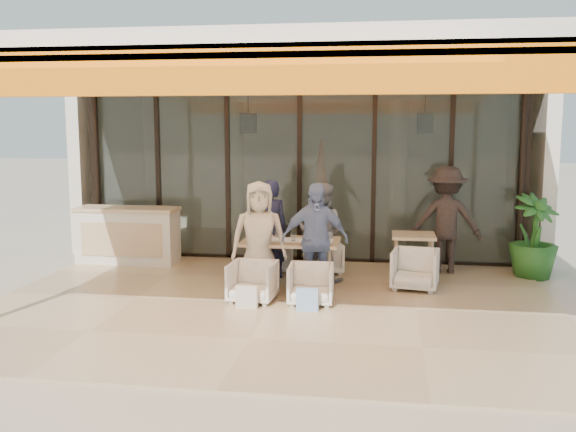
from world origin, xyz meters
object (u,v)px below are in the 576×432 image
host_counter (128,235)px  dining_table (291,244)px  chair_near_right (311,282)px  standing_woman (446,220)px  diner_navy (270,230)px  chair_near_left (253,280)px  side_table (413,241)px  chair_far_right (323,256)px  diner_cream (259,238)px  side_chair (415,268)px  potted_palm (534,236)px  diner_periwinkle (315,240)px  diner_grey (321,232)px  chair_far_left (275,254)px

host_counter → dining_table: (3.18, -1.21, 0.16)m
chair_near_right → standing_woman: standing_woman is taller
diner_navy → standing_woman: standing_woman is taller
chair_near_left → side_table: bearing=41.9°
chair_near_left → diner_navy: size_ratio=0.40×
chair_far_right → diner_cream: diner_cream is taller
side_chair → potted_palm: bearing=37.7°
diner_navy → potted_palm: (4.30, 0.73, -0.13)m
dining_table → chair_near_right: 1.11m
host_counter → diner_periwinkle: (3.60, -1.66, 0.31)m
side_table → potted_palm: 2.00m
dining_table → side_table: dining_table is taller
dining_table → side_chair: 1.95m
dining_table → diner_periwinkle: diner_periwinkle is taller
chair_far_right → chair_near_right: 1.90m
side_chair → standing_woman: (0.56, 1.22, 0.57)m
chair_far_right → diner_navy: bearing=12.8°
side_table → standing_woman: bearing=40.2°
diner_cream → potted_palm: size_ratio=1.22×
diner_navy → side_chair: diner_navy is taller
chair_near_right → diner_navy: diner_navy is taller
diner_navy → chair_near_left: bearing=72.8°
chair_far_right → chair_near_right: bearing=72.0°
chair_near_left → side_table: 2.95m
chair_near_right → standing_woman: size_ratio=0.35×
chair_far_right → diner_cream: size_ratio=0.36×
diner_periwinkle → standing_woman: (2.05, 1.76, 0.07)m
dining_table → chair_near_right: (0.43, -0.96, -0.37)m
chair_near_left → diner_grey: (0.84, 1.40, 0.48)m
host_counter → dining_table: 3.40m
chair_far_left → potted_palm: potted_palm is taller
diner_navy → standing_woman: size_ratio=0.90×
chair_near_right → diner_grey: bearing=87.8°
diner_navy → diner_cream: (0.00, -0.90, 0.02)m
side_chair → diner_navy: bearing=179.6°
chair_near_right → side_table: bearing=47.9°
dining_table → potted_palm: size_ratio=1.07×
dining_table → diner_cream: bearing=-132.3°
chair_near_right → diner_grey: size_ratio=0.40×
host_counter → chair_near_left: 3.51m
diner_navy → chair_far_left: bearing=-107.2°
diner_grey → side_chair: 1.60m
diner_grey → side_table: size_ratio=2.17×
dining_table → side_chair: dining_table is taller
diner_periwinkle → dining_table: bearing=121.0°
diner_periwinkle → potted_palm: bearing=13.3°
host_counter → dining_table: size_ratio=1.23×
dining_table → diner_cream: diner_cream is taller
chair_far_right → side_table: side_table is taller
host_counter → diner_grey: bearing=-11.9°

